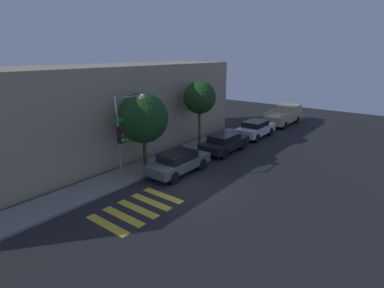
% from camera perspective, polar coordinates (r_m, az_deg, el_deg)
% --- Properties ---
extents(ground_plane, '(60.00, 60.00, 0.00)m').
position_cam_1_polar(ground_plane, '(16.69, -0.07, -8.75)').
color(ground_plane, black).
extents(sidewalk, '(26.00, 2.32, 0.14)m').
position_cam_1_polar(sidewalk, '(19.42, -10.32, -5.00)').
color(sidewalk, slate).
rests_on(sidewalk, ground).
extents(building_row, '(26.00, 6.00, 6.42)m').
position_cam_1_polar(building_row, '(22.05, -18.79, 5.54)').
color(building_row, gray).
rests_on(building_row, ground).
extents(crosswalk, '(4.03, 2.60, 0.00)m').
position_cam_1_polar(crosswalk, '(15.08, -10.31, -12.04)').
color(crosswalk, gold).
rests_on(crosswalk, ground).
extents(traffic_light_pole, '(2.37, 0.56, 5.10)m').
position_cam_1_polar(traffic_light_pole, '(16.73, -12.56, 3.23)').
color(traffic_light_pole, slate).
rests_on(traffic_light_pole, ground).
extents(sedan_near_corner, '(4.41, 1.79, 1.41)m').
position_cam_1_polar(sedan_near_corner, '(18.60, -2.58, -3.43)').
color(sedan_near_corner, '#4C5156').
rests_on(sedan_near_corner, ground).
extents(sedan_middle, '(4.43, 1.88, 1.42)m').
position_cam_1_polar(sedan_middle, '(22.73, 6.19, 0.34)').
color(sedan_middle, black).
rests_on(sedan_middle, ground).
extents(sedan_far_end, '(4.46, 1.84, 1.51)m').
position_cam_1_polar(sedan_far_end, '(27.17, 12.02, 2.92)').
color(sedan_far_end, silver).
rests_on(sedan_far_end, ground).
extents(pickup_truck, '(5.69, 2.10, 1.87)m').
position_cam_1_polar(pickup_truck, '(33.16, 17.16, 5.31)').
color(pickup_truck, tan).
rests_on(pickup_truck, ground).
extents(tree_near_corner, '(3.14, 3.14, 4.95)m').
position_cam_1_polar(tree_near_corner, '(18.85, -9.30, 4.90)').
color(tree_near_corner, '#42301E').
rests_on(tree_near_corner, ground).
extents(tree_midblock, '(2.50, 2.50, 5.23)m').
position_cam_1_polar(tree_midblock, '(23.10, 1.45, 8.80)').
color(tree_midblock, brown).
rests_on(tree_midblock, ground).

